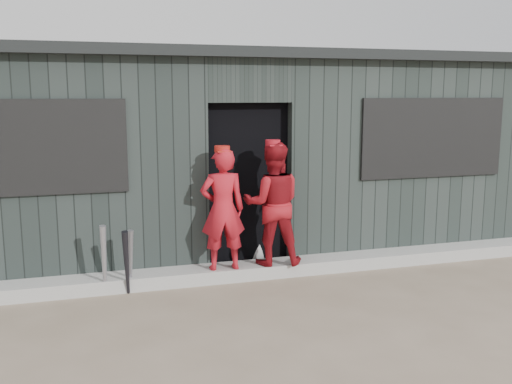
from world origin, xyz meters
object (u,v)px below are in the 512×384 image
object	(u,v)px
bat_mid	(130,260)
bat_left	(104,260)
bat_right	(127,263)
dugout	(222,152)
player_red_left	(223,209)
player_grey_back	(254,212)
player_red_right	(272,204)

from	to	relation	value
bat_mid	bat_left	bearing A→B (deg)	-164.67
bat_right	dugout	xyz separation A→B (m)	(1.48, 1.94, 0.93)
player_red_left	player_grey_back	xyz separation A→B (m)	(0.54, 0.59, -0.18)
bat_mid	dugout	xyz separation A→B (m)	(1.43, 1.81, 0.94)
player_red_right	player_grey_back	world-z (taller)	player_red_right
player_red_left	player_grey_back	distance (m)	0.82
player_red_left	player_grey_back	size ratio (longest dim) A/B	1.05
player_red_right	dugout	size ratio (longest dim) A/B	0.17
player_red_left	player_red_right	bearing A→B (deg)	-172.83
bat_mid	dugout	distance (m)	2.49
player_red_right	dugout	xyz separation A→B (m)	(-0.19, 1.72, 0.43)
dugout	player_red_right	bearing A→B (deg)	-83.61
bat_left	player_red_right	xyz separation A→B (m)	(1.89, 0.16, 0.47)
bat_left	bat_right	xyz separation A→B (m)	(0.22, -0.06, -0.03)
bat_left	bat_right	world-z (taller)	bat_left
player_grey_back	player_red_left	bearing A→B (deg)	43.14
dugout	bat_mid	bearing A→B (deg)	-128.36
bat_left	player_grey_back	bearing A→B (deg)	21.07
player_red_left	player_red_right	distance (m)	0.60
bat_left	player_grey_back	xyz separation A→B (m)	(1.84, 0.71, 0.26)
player_red_right	player_grey_back	size ratio (longest dim) A/B	1.08
player_red_right	bat_left	bearing A→B (deg)	17.14
bat_mid	player_red_right	xyz separation A→B (m)	(1.62, 0.09, 0.51)
bat_mid	player_grey_back	bearing A→B (deg)	22.03
bat_mid	player_grey_back	world-z (taller)	player_grey_back
bat_left	bat_mid	xyz separation A→B (m)	(0.27, 0.07, -0.04)
player_red_left	player_red_right	size ratio (longest dim) A/B	0.97
player_red_left	dugout	size ratio (longest dim) A/B	0.16
bat_right	player_grey_back	bearing A→B (deg)	25.39
bat_left	player_red_left	distance (m)	1.38
bat_right	dugout	distance (m)	2.61
bat_right	player_red_left	distance (m)	1.19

